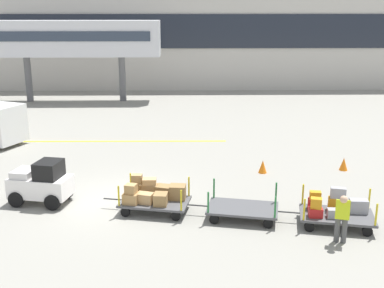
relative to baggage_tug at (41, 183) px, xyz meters
The scene contains 11 objects.
ground_plane 2.68m from the baggage_tug, ahead, with size 120.00×120.00×0.00m, color gray.
apron_lead_line 8.42m from the baggage_tug, 91.53° to the left, with size 15.10×0.20×0.01m, color yellow.
terminal_building 26.59m from the baggage_tug, 84.41° to the left, with size 50.36×2.51×9.08m.
jet_bridge 21.10m from the baggage_tug, 103.08° to the left, with size 14.97×3.00×5.98m.
baggage_tug is the anchor object (origin of this frame).
baggage_cart_lead 4.10m from the baggage_tug, 11.14° to the right, with size 3.09×1.85×1.18m.
baggage_cart_middle 7.17m from the baggage_tug, 11.97° to the right, with size 3.09×1.85×1.10m.
baggage_cart_tail 10.11m from the baggage_tug, 11.66° to the right, with size 3.09×1.85×1.19m.
baggage_handler 10.23m from the baggage_tug, 18.83° to the right, with size 0.51×0.52×1.56m.
safety_cone_near 9.01m from the baggage_tug, 20.35° to the left, with size 0.36×0.36×0.55m, color orange.
safety_cone_far 12.47m from the baggage_tug, 15.85° to the left, with size 0.36×0.36×0.55m, color orange.
Camera 1 is at (2.46, -16.30, 6.66)m, focal length 44.75 mm.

